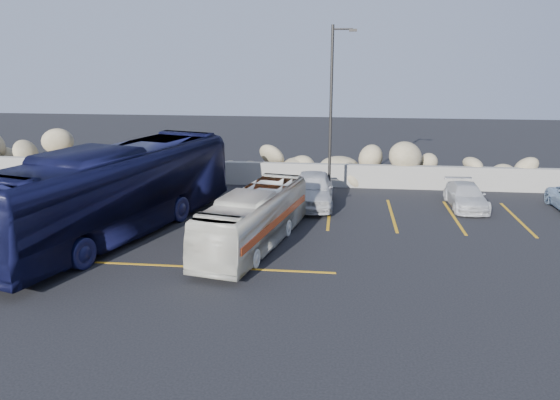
# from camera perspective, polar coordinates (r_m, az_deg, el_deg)

# --- Properties ---
(ground) EXTENTS (90.00, 90.00, 0.00)m
(ground) POSITION_cam_1_polar(r_m,az_deg,el_deg) (17.62, -4.02, -7.45)
(ground) COLOR black
(ground) RESTS_ON ground
(seawall) EXTENTS (60.00, 0.40, 1.20)m
(seawall) POSITION_cam_1_polar(r_m,az_deg,el_deg) (28.82, 0.31, 2.73)
(seawall) COLOR gray
(seawall) RESTS_ON ground
(riprap_pile) EXTENTS (54.00, 2.80, 2.60)m
(riprap_pile) POSITION_cam_1_polar(r_m,az_deg,el_deg) (29.85, 0.56, 4.52)
(riprap_pile) COLOR #9B8C65
(riprap_pile) RESTS_ON ground
(parking_lines) EXTENTS (18.16, 9.36, 0.01)m
(parking_lines) POSITION_cam_1_polar(r_m,az_deg,el_deg) (22.64, 10.26, -2.51)
(parking_lines) COLOR #C48917
(parking_lines) RESTS_ON ground
(lamppost) EXTENTS (1.14, 0.18, 8.00)m
(lamppost) POSITION_cam_1_polar(r_m,az_deg,el_deg) (25.62, 5.46, 9.49)
(lamppost) COLOR #282623
(lamppost) RESTS_ON ground
(vintage_bus) EXTENTS (3.25, 7.65, 2.08)m
(vintage_bus) POSITION_cam_1_polar(r_m,az_deg,el_deg) (19.52, -2.72, -1.93)
(vintage_bus) COLOR silver
(vintage_bus) RESTS_ON ground
(tour_coach) EXTENTS (6.28, 12.67, 3.44)m
(tour_coach) POSITION_cam_1_polar(r_m,az_deg,el_deg) (21.51, -16.93, 0.90)
(tour_coach) COLOR black
(tour_coach) RESTS_ON ground
(car_a) EXTENTS (1.93, 4.57, 1.54)m
(car_a) POSITION_cam_1_polar(r_m,az_deg,el_deg) (24.91, 3.45, 1.15)
(car_a) COLOR silver
(car_a) RESTS_ON ground
(car_c) EXTENTS (1.58, 3.72, 1.07)m
(car_c) POSITION_cam_1_polar(r_m,az_deg,el_deg) (25.97, 18.86, 0.39)
(car_c) COLOR silver
(car_c) RESTS_ON ground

